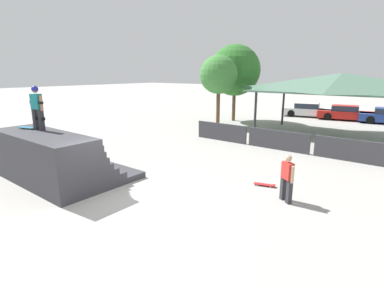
{
  "coord_description": "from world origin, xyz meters",
  "views": [
    {
      "loc": [
        7.32,
        -5.65,
        4.06
      ],
      "look_at": [
        -0.47,
        4.23,
        1.04
      ],
      "focal_mm": 28.0,
      "sensor_mm": 36.0,
      "label": 1
    }
  ],
  "objects_px": {
    "skateboard_on_deck": "(28,128)",
    "parked_car_red": "(346,113)",
    "parked_car_white": "(308,110)",
    "bystander_walking": "(287,176)",
    "skater_on_deck": "(37,105)",
    "tree_far_back": "(219,75)",
    "tree_beside_pavilion": "(235,70)",
    "skateboard_on_ground": "(265,185)"
  },
  "relations": [
    {
      "from": "bystander_walking",
      "to": "parked_car_white",
      "type": "distance_m",
      "value": 20.41
    },
    {
      "from": "skateboard_on_ground",
      "to": "tree_beside_pavilion",
      "type": "height_order",
      "value": "tree_beside_pavilion"
    },
    {
      "from": "parked_car_white",
      "to": "skateboard_on_ground",
      "type": "bearing_deg",
      "value": -88.26
    },
    {
      "from": "bystander_walking",
      "to": "parked_car_white",
      "type": "xyz_separation_m",
      "value": [
        -5.57,
        19.64,
        -0.26
      ]
    },
    {
      "from": "skater_on_deck",
      "to": "bystander_walking",
      "type": "bearing_deg",
      "value": 13.84
    },
    {
      "from": "skateboard_on_ground",
      "to": "tree_far_back",
      "type": "xyz_separation_m",
      "value": [
        -8.45,
        9.62,
        3.8
      ]
    },
    {
      "from": "skateboard_on_deck",
      "to": "bystander_walking",
      "type": "bearing_deg",
      "value": 2.37
    },
    {
      "from": "tree_beside_pavilion",
      "to": "parked_car_red",
      "type": "bearing_deg",
      "value": 39.42
    },
    {
      "from": "skateboard_on_deck",
      "to": "skateboard_on_ground",
      "type": "height_order",
      "value": "skateboard_on_deck"
    },
    {
      "from": "skater_on_deck",
      "to": "skateboard_on_deck",
      "type": "distance_m",
      "value": 1.1
    },
    {
      "from": "skater_on_deck",
      "to": "tree_far_back",
      "type": "xyz_separation_m",
      "value": [
        -1.08,
        14.1,
        1.0
      ]
    },
    {
      "from": "tree_beside_pavilion",
      "to": "parked_car_red",
      "type": "distance_m",
      "value": 10.39
    },
    {
      "from": "skateboard_on_ground",
      "to": "tree_beside_pavilion",
      "type": "xyz_separation_m",
      "value": [
        -8.77,
        12.55,
        4.15
      ]
    },
    {
      "from": "skateboard_on_deck",
      "to": "tree_far_back",
      "type": "height_order",
      "value": "tree_far_back"
    },
    {
      "from": "bystander_walking",
      "to": "tree_beside_pavilion",
      "type": "xyz_separation_m",
      "value": [
        -9.85,
        13.37,
        3.34
      ]
    },
    {
      "from": "tree_far_back",
      "to": "parked_car_red",
      "type": "relative_size",
      "value": 1.13
    },
    {
      "from": "skateboard_on_ground",
      "to": "tree_beside_pavilion",
      "type": "distance_m",
      "value": 15.86
    },
    {
      "from": "tree_far_back",
      "to": "tree_beside_pavilion",
      "type": "bearing_deg",
      "value": 96.37
    },
    {
      "from": "skater_on_deck",
      "to": "bystander_walking",
      "type": "distance_m",
      "value": 9.42
    },
    {
      "from": "skater_on_deck",
      "to": "tree_far_back",
      "type": "bearing_deg",
      "value": 84.81
    },
    {
      "from": "bystander_walking",
      "to": "parked_car_red",
      "type": "bearing_deg",
      "value": -48.6
    },
    {
      "from": "bystander_walking",
      "to": "parked_car_white",
      "type": "bearing_deg",
      "value": -39.53
    },
    {
      "from": "skateboard_on_deck",
      "to": "parked_car_red",
      "type": "distance_m",
      "value": 24.37
    },
    {
      "from": "bystander_walking",
      "to": "skateboard_on_ground",
      "type": "bearing_deg",
      "value": -2.8
    },
    {
      "from": "parked_car_white",
      "to": "parked_car_red",
      "type": "xyz_separation_m",
      "value": [
        3.25,
        -0.07,
        -0.0
      ]
    },
    {
      "from": "bystander_walking",
      "to": "parked_car_red",
      "type": "xyz_separation_m",
      "value": [
        -2.32,
        19.56,
        -0.26
      ]
    },
    {
      "from": "skateboard_on_deck",
      "to": "parked_car_red",
      "type": "relative_size",
      "value": 0.17
    },
    {
      "from": "skateboard_on_ground",
      "to": "parked_car_white",
      "type": "xyz_separation_m",
      "value": [
        -4.49,
        18.81,
        0.54
      ]
    },
    {
      "from": "skater_on_deck",
      "to": "parked_car_white",
      "type": "bearing_deg",
      "value": 73.4
    },
    {
      "from": "skater_on_deck",
      "to": "parked_car_white",
      "type": "distance_m",
      "value": 23.57
    },
    {
      "from": "parked_car_white",
      "to": "tree_beside_pavilion",
      "type": "bearing_deg",
      "value": -136.04
    },
    {
      "from": "skateboard_on_ground",
      "to": "bystander_walking",
      "type": "bearing_deg",
      "value": -53.21
    },
    {
      "from": "skateboard_on_deck",
      "to": "parked_car_red",
      "type": "bearing_deg",
      "value": 53.41
    },
    {
      "from": "skater_on_deck",
      "to": "tree_beside_pavilion",
      "type": "xyz_separation_m",
      "value": [
        -1.41,
        17.03,
        1.35
      ]
    },
    {
      "from": "skater_on_deck",
      "to": "tree_beside_pavilion",
      "type": "distance_m",
      "value": 17.14
    },
    {
      "from": "skateboard_on_deck",
      "to": "parked_car_white",
      "type": "height_order",
      "value": "skateboard_on_deck"
    },
    {
      "from": "skateboard_on_deck",
      "to": "parked_car_red",
      "type": "xyz_separation_m",
      "value": [
        6.72,
        23.39,
        -1.34
      ]
    },
    {
      "from": "tree_far_back",
      "to": "parked_car_red",
      "type": "xyz_separation_m",
      "value": [
        7.2,
        9.12,
        -3.26
      ]
    },
    {
      "from": "parked_car_white",
      "to": "bystander_walking",
      "type": "bearing_deg",
      "value": -85.85
    },
    {
      "from": "skateboard_on_ground",
      "to": "tree_far_back",
      "type": "distance_m",
      "value": 13.35
    },
    {
      "from": "bystander_walking",
      "to": "tree_beside_pavilion",
      "type": "height_order",
      "value": "tree_beside_pavilion"
    },
    {
      "from": "skater_on_deck",
      "to": "skateboard_on_ground",
      "type": "height_order",
      "value": "skater_on_deck"
    }
  ]
}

